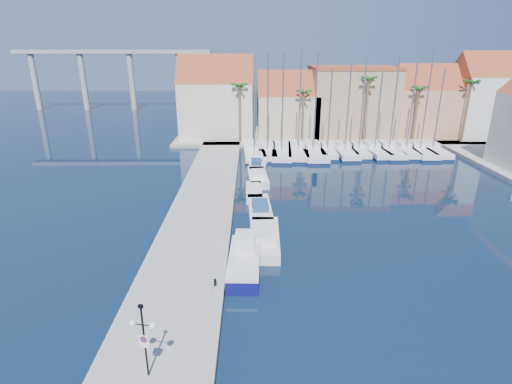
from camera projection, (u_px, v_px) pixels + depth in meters
ground at (319, 298)px, 25.28m from camera, size 260.00×260.00×0.00m
quay_west at (201, 212)px, 37.78m from camera, size 6.00×77.00×0.50m
shore_north at (332, 136)px, 70.44m from camera, size 54.00×16.00×0.50m
lamp_post at (143, 330)px, 17.78m from camera, size 1.31×0.55×3.91m
bollard at (215, 282)px, 25.60m from camera, size 0.19×0.19×0.46m
fishing_boat at (244, 259)px, 28.34m from camera, size 2.36×6.47×2.24m
motorboat_west_0 at (265, 238)px, 32.01m from camera, size 2.51×7.18×1.40m
motorboat_west_1 at (260, 209)px, 37.86m from camera, size 2.40×6.63×1.40m
motorboat_west_2 at (254, 192)px, 42.41m from camera, size 1.75×5.22×1.40m
motorboat_west_3 at (258, 177)px, 47.22m from camera, size 2.54×6.82×1.40m
motorboat_west_4 at (256, 165)px, 52.00m from camera, size 1.92×5.75×1.40m
motorboat_west_5 at (257, 158)px, 55.22m from camera, size 2.26×5.57×1.40m
sailboat_0 at (254, 151)px, 58.86m from camera, size 3.59×11.61×11.46m
sailboat_1 at (267, 151)px, 58.85m from camera, size 2.73×10.04×14.43m
sailboat_2 at (282, 151)px, 58.56m from camera, size 3.55×10.90×14.15m
sailboat_3 at (298, 150)px, 59.09m from camera, size 3.83×11.27×14.51m
sailboat_4 at (312, 151)px, 58.85m from camera, size 3.18×11.86×14.37m
sailboat_5 at (327, 150)px, 59.20m from camera, size 2.92×8.94×12.30m
sailboat_6 at (344, 150)px, 59.33m from camera, size 2.78×10.37×13.14m
sailboat_7 at (358, 150)px, 59.19m from camera, size 2.41×8.35×13.51m
sailboat_8 at (373, 150)px, 59.52m from camera, size 3.34×9.95×11.71m
sailboat_9 at (388, 149)px, 59.50m from camera, size 2.72×10.00×14.06m
sailboat_10 at (405, 149)px, 59.53m from camera, size 3.22×9.39×12.96m
sailboat_11 at (418, 149)px, 59.50m from camera, size 3.05×10.30×14.79m
sailboat_12 at (431, 149)px, 59.71m from camera, size 2.78×9.92×12.11m
building_0 at (217, 101)px, 67.12m from camera, size 12.30×9.00×13.50m
building_1 at (288, 108)px, 67.68m from camera, size 10.30×8.00×11.00m
building_2 at (351, 101)px, 68.43m from camera, size 14.20×10.20×11.50m
building_3 at (423, 104)px, 67.77m from camera, size 10.30×8.00×12.00m
building_4 at (480, 98)px, 66.56m from camera, size 8.30×8.00×14.00m
palm_0 at (239, 88)px, 61.60m from camera, size 2.60×2.60×10.15m
palm_1 at (304, 94)px, 62.04m from camera, size 2.60×2.60×9.15m
palm_2 at (369, 81)px, 61.52m from camera, size 2.60×2.60×11.15m
palm_3 at (419, 91)px, 62.09m from camera, size 2.60×2.60×9.65m
palm_4 at (471, 84)px, 61.87m from camera, size 2.60×2.60×10.65m
viaduct at (110, 68)px, 98.40m from camera, size 48.00×2.20×14.45m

